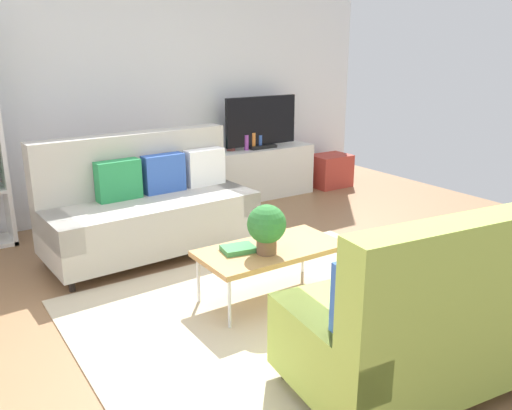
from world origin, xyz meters
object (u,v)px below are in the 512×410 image
object	(u,v)px
storage_trunk	(330,171)
potted_plant	(267,226)
couch_green	(453,310)
vase_0	(218,146)
couch_beige	(148,206)
tv	(261,123)
coffee_table	(270,251)
tv_console	(260,172)
vase_1	(231,144)
bottle_1	(254,141)
table_book_0	(238,249)
bottle_2	(260,142)
bottle_0	(246,143)

from	to	relation	value
storage_trunk	potted_plant	distance (m)	3.66
couch_green	vase_0	size ratio (longest dim) A/B	13.25
couch_beige	tv	xyz separation A→B (m)	(1.93, 0.99, 0.50)
coffee_table	tv_console	world-z (taller)	tv_console
tv	vase_0	distance (m)	0.63
vase_1	bottle_1	world-z (taller)	bottle_1
couch_green	table_book_0	size ratio (longest dim) A/B	8.27
couch_green	vase_1	distance (m)	4.01
vase_1	bottle_1	distance (m)	0.29
bottle_1	bottle_2	distance (m)	0.10
coffee_table	vase_1	distance (m)	2.75
storage_trunk	vase_1	xyz separation A→B (m)	(-1.50, 0.15, 0.50)
couch_beige	bottle_2	distance (m)	2.15
tv_console	bottle_1	distance (m)	0.44
potted_plant	vase_1	bearing A→B (deg)	64.41
tv_console	vase_0	size ratio (longest dim) A/B	9.34
couch_green	bottle_0	bearing A→B (deg)	81.62
coffee_table	tv_console	xyz separation A→B (m)	(1.54, 2.44, -0.07)
vase_1	vase_0	bearing A→B (deg)	180.00
coffee_table	vase_0	bearing A→B (deg)	68.92
vase_0	bottle_1	size ratio (longest dim) A/B	0.73
vase_1	bottle_0	distance (m)	0.19
potted_plant	table_book_0	bearing A→B (deg)	136.05
couch_green	storage_trunk	bearing A→B (deg)	64.57
vase_0	bottle_2	size ratio (longest dim) A/B	0.90
tv_console	bottle_0	world-z (taller)	bottle_0
couch_green	bottle_0	size ratio (longest dim) A/B	10.59
couch_green	bottle_1	xyz separation A→B (m)	(1.13, 3.81, 0.30)
bottle_1	bottle_0	bearing A→B (deg)	180.00
potted_plant	table_book_0	distance (m)	0.28
couch_green	vase_0	bearing A→B (deg)	86.85
tv_console	potted_plant	world-z (taller)	potted_plant
bottle_1	couch_green	bearing A→B (deg)	-106.57
potted_plant	vase_1	distance (m)	2.84
tv	potted_plant	xyz separation A→B (m)	(-1.63, -2.49, -0.32)
couch_beige	couch_green	size ratio (longest dim) A/B	0.98
potted_plant	bottle_2	size ratio (longest dim) A/B	2.23
table_book_0	vase_1	bearing A→B (deg)	60.28
tv_console	table_book_0	bearing A→B (deg)	-126.94
couch_beige	tv	bearing A→B (deg)	-155.71
bottle_0	bottle_1	size ratio (longest dim) A/B	0.92
potted_plant	bottle_0	distance (m)	2.84
coffee_table	bottle_0	size ratio (longest dim) A/B	5.87
tv	vase_0	size ratio (longest dim) A/B	6.67
tv	storage_trunk	distance (m)	1.32
couch_beige	table_book_0	distance (m)	1.36
storage_trunk	bottle_0	distance (m)	1.43
couch_beige	storage_trunk	distance (m)	3.17
vase_0	bottle_0	world-z (taller)	bottle_0
couch_green	tv	world-z (taller)	tv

